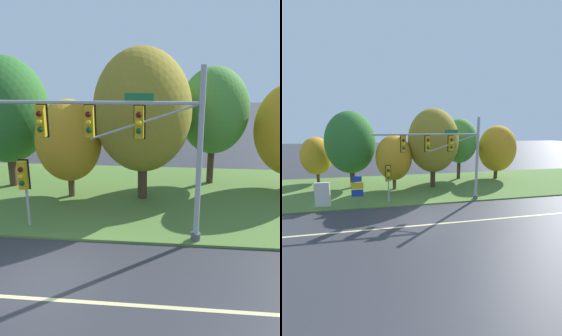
% 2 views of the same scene
% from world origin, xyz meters
% --- Properties ---
extents(ground_plane, '(160.00, 160.00, 0.00)m').
position_xyz_m(ground_plane, '(0.00, 0.00, 0.00)').
color(ground_plane, '#333338').
extents(lane_stripe, '(36.00, 0.16, 0.01)m').
position_xyz_m(lane_stripe, '(0.00, -1.20, 0.00)').
color(lane_stripe, beige).
rests_on(lane_stripe, ground).
extents(grass_verge, '(48.00, 11.50, 0.10)m').
position_xyz_m(grass_verge, '(0.00, 8.25, 0.05)').
color(grass_verge, '#517533').
rests_on(grass_verge, ground).
extents(traffic_signal_mast, '(8.70, 0.49, 6.88)m').
position_xyz_m(traffic_signal_mast, '(2.51, 2.92, 4.41)').
color(traffic_signal_mast, '#9EA0A5').
rests_on(traffic_signal_mast, grass_verge).
extents(pedestrian_signal_near_kerb, '(0.46, 0.55, 3.08)m').
position_xyz_m(pedestrian_signal_near_kerb, '(-2.14, 3.39, 2.33)').
color(pedestrian_signal_near_kerb, '#9EA0A5').
rests_on(pedestrian_signal_near_kerb, grass_verge).
extents(tree_left_of_mast, '(4.91, 4.91, 7.65)m').
position_xyz_m(tree_left_of_mast, '(-5.51, 8.92, 4.67)').
color(tree_left_of_mast, '#423021').
rests_on(tree_left_of_mast, grass_verge).
extents(tree_behind_signpost, '(3.53, 3.53, 5.36)m').
position_xyz_m(tree_behind_signpost, '(-1.37, 7.44, 3.24)').
color(tree_behind_signpost, '#4C3823').
rests_on(tree_behind_signpost, grass_verge).
extents(tree_mid_verge, '(5.09, 5.09, 7.94)m').
position_xyz_m(tree_mid_verge, '(2.59, 7.56, 4.85)').
color(tree_mid_verge, '#423021').
rests_on(tree_mid_verge, grass_verge).
extents(tree_tall_centre, '(4.12, 4.12, 7.07)m').
position_xyz_m(tree_tall_centre, '(6.57, 10.65, 4.58)').
color(tree_tall_centre, '#423021').
rests_on(tree_tall_centre, grass_verge).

